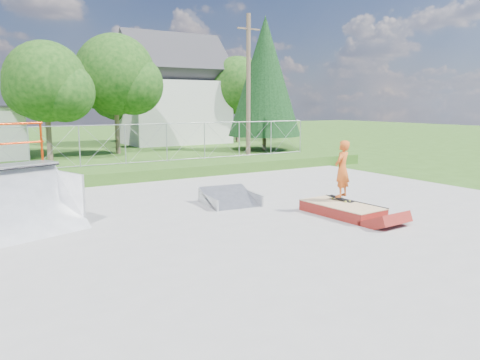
# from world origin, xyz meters

# --- Properties ---
(ground) EXTENTS (120.00, 120.00, 0.00)m
(ground) POSITION_xyz_m (0.00, 0.00, 0.00)
(ground) COLOR #315518
(ground) RESTS_ON ground
(concrete_pad) EXTENTS (20.00, 16.00, 0.04)m
(concrete_pad) POSITION_xyz_m (0.00, 0.00, 0.02)
(concrete_pad) COLOR gray
(concrete_pad) RESTS_ON ground
(grass_berm) EXTENTS (24.00, 3.00, 0.50)m
(grass_berm) POSITION_xyz_m (0.00, 9.50, 0.25)
(grass_berm) COLOR #315518
(grass_berm) RESTS_ON ground
(grind_box) EXTENTS (1.32, 2.46, 0.35)m
(grind_box) POSITION_xyz_m (2.85, -0.41, 0.18)
(grind_box) COLOR maroon
(grind_box) RESTS_ON concrete_pad
(quarter_pipe) EXTENTS (3.29, 3.02, 2.70)m
(quarter_pipe) POSITION_xyz_m (-5.30, 2.46, 1.35)
(quarter_pipe) COLOR #979A9E
(quarter_pipe) RESTS_ON concrete_pad
(flat_bank_ramp) EXTENTS (1.73, 1.82, 0.48)m
(flat_bank_ramp) POSITION_xyz_m (0.83, 2.51, 0.24)
(flat_bank_ramp) COLOR #979A9E
(flat_bank_ramp) RESTS_ON concrete_pad
(skateboard) EXTENTS (0.43, 0.82, 0.13)m
(skateboard) POSITION_xyz_m (3.16, -0.05, 0.40)
(skateboard) COLOR black
(skateboard) RESTS_ON grind_box
(skater) EXTENTS (0.72, 0.61, 1.67)m
(skater) POSITION_xyz_m (3.16, -0.05, 1.24)
(skater) COLOR #D85B1F
(skater) RESTS_ON grind_box
(chain_link_fence) EXTENTS (20.00, 0.06, 1.80)m
(chain_link_fence) POSITION_xyz_m (0.00, 10.50, 1.40)
(chain_link_fence) COLOR #9D9FA6
(chain_link_fence) RESTS_ON grass_berm
(gable_house) EXTENTS (8.40, 6.08, 8.94)m
(gable_house) POSITION_xyz_m (9.00, 26.00, 3.84)
(gable_house) COLOR beige
(gable_house) RESTS_ON ground
(utility_pole) EXTENTS (0.24, 0.24, 8.00)m
(utility_pole) POSITION_xyz_m (7.50, 12.00, 4.00)
(utility_pole) COLOR brown
(utility_pole) RESTS_ON ground
(tree_left_near) EXTENTS (4.76, 4.48, 6.65)m
(tree_left_near) POSITION_xyz_m (-1.75, 17.83, 4.24)
(tree_left_near) COLOR brown
(tree_left_near) RESTS_ON ground
(tree_center) EXTENTS (5.44, 5.12, 7.60)m
(tree_center) POSITION_xyz_m (2.78, 19.81, 4.85)
(tree_center) COLOR brown
(tree_center) RESTS_ON ground
(tree_right_far) EXTENTS (5.10, 4.80, 7.12)m
(tree_right_far) POSITION_xyz_m (14.27, 23.82, 4.54)
(tree_right_far) COLOR brown
(tree_right_far) RESTS_ON ground
(tree_back_mid) EXTENTS (4.08, 3.84, 5.70)m
(tree_back_mid) POSITION_xyz_m (5.21, 27.86, 3.63)
(tree_back_mid) COLOR brown
(tree_back_mid) RESTS_ON ground
(conifer_tree) EXTENTS (5.04, 5.04, 9.10)m
(conifer_tree) POSITION_xyz_m (12.00, 17.00, 5.05)
(conifer_tree) COLOR brown
(conifer_tree) RESTS_ON ground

